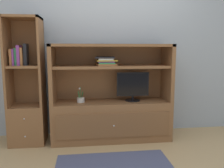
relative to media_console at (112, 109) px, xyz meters
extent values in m
plane|color=tan|center=(0.00, -0.41, -0.44)|extent=(8.00, 8.00, 0.00)
cube|color=#9EA8B2|center=(0.00, 0.34, 0.96)|extent=(6.00, 0.10, 2.80)
cube|color=brown|center=(0.00, -0.01, -0.16)|extent=(1.64, 0.46, 0.55)
cube|color=brown|center=(0.00, -0.24, -0.16)|extent=(1.51, 0.02, 0.33)
sphere|color=silver|center=(0.00, -0.26, -0.16)|extent=(0.02, 0.02, 0.02)
cube|color=brown|center=(-0.80, -0.01, 0.51)|extent=(0.05, 0.46, 0.79)
cube|color=brown|center=(0.80, -0.01, 0.51)|extent=(0.05, 0.46, 0.79)
cube|color=brown|center=(0.00, 0.21, 0.51)|extent=(1.64, 0.02, 0.79)
cube|color=brown|center=(0.00, -0.01, 0.88)|extent=(1.64, 0.46, 0.04)
cube|color=brown|center=(0.00, -0.01, 0.60)|extent=(1.54, 0.41, 0.04)
cylinder|color=black|center=(0.30, -0.02, 0.12)|extent=(0.21, 0.21, 0.01)
cylinder|color=black|center=(0.30, -0.02, 0.15)|extent=(0.03, 0.03, 0.06)
cube|color=black|center=(0.30, -0.02, 0.35)|extent=(0.45, 0.02, 0.33)
cube|color=black|center=(0.30, -0.03, 0.35)|extent=(0.42, 0.00, 0.30)
cylinder|color=beige|center=(-0.43, -0.03, 0.14)|extent=(0.10, 0.10, 0.06)
cylinder|color=#3D6B33|center=(-0.43, -0.03, 0.25)|extent=(0.01, 0.01, 0.15)
cube|color=#2D7A38|center=(-0.40, -0.02, 0.23)|extent=(0.03, 0.09, 0.08)
cube|color=#2D7A38|center=(-0.45, -0.03, 0.23)|extent=(0.03, 0.10, 0.07)
sphere|color=silver|center=(-0.44, -0.02, 0.30)|extent=(0.03, 0.03, 0.03)
cube|color=#A56638|center=(-0.08, -0.02, 0.63)|extent=(0.28, 0.33, 0.03)
cube|color=#338C4C|center=(-0.07, 0.00, 0.65)|extent=(0.22, 0.34, 0.02)
cube|color=purple|center=(-0.08, -0.01, 0.67)|extent=(0.24, 0.28, 0.02)
cube|color=gold|center=(-0.07, 0.00, 0.68)|extent=(0.27, 0.31, 0.02)
cube|color=silver|center=(-0.07, 0.00, 0.70)|extent=(0.23, 0.34, 0.02)
cube|color=black|center=(-0.09, -0.02, 0.72)|extent=(0.29, 0.33, 0.02)
cube|color=brown|center=(-1.14, -0.01, -0.17)|extent=(0.46, 0.38, 0.53)
sphere|color=silver|center=(-1.14, -0.20, -0.04)|extent=(0.02, 0.02, 0.02)
sphere|color=silver|center=(-1.14, -0.20, -0.28)|extent=(0.02, 0.02, 0.02)
cube|color=brown|center=(-1.36, -0.01, 0.67)|extent=(0.03, 0.38, 1.16)
cube|color=brown|center=(-0.93, -0.01, 0.67)|extent=(0.03, 0.38, 1.16)
cube|color=brown|center=(-1.14, 0.17, 0.67)|extent=(0.46, 0.02, 1.16)
cube|color=brown|center=(-1.14, -0.01, 0.61)|extent=(0.40, 0.34, 0.03)
cube|color=brown|center=(-1.14, -0.01, 1.23)|extent=(0.46, 0.38, 0.03)
cube|color=#A56638|center=(-1.30, -0.01, 0.73)|extent=(0.03, 0.17, 0.21)
cube|color=purple|center=(-1.27, -0.01, 0.73)|extent=(0.02, 0.17, 0.21)
cube|color=#338C4C|center=(-1.24, -0.01, 0.73)|extent=(0.03, 0.13, 0.22)
cube|color=purple|center=(-1.20, -0.01, 0.75)|extent=(0.04, 0.17, 0.26)
cube|color=#A56638|center=(-1.16, -0.01, 0.74)|extent=(0.03, 0.18, 0.23)
cube|color=black|center=(-1.12, -0.01, 0.76)|extent=(0.05, 0.13, 0.28)
camera|label=1|loc=(-0.37, -3.10, 0.82)|focal=36.45mm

